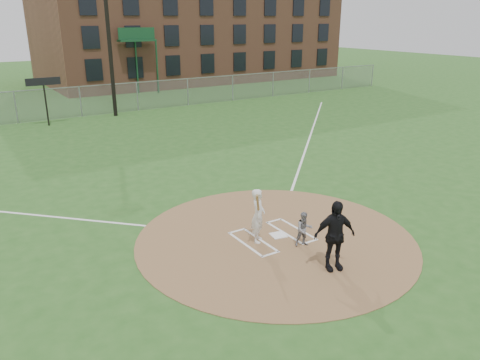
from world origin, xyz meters
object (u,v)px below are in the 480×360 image
home_plate (278,235)px  catcher (304,229)px  umpire (334,235)px  batter_at_plate (258,215)px

home_plate → catcher: 1.07m
catcher → umpire: 1.51m
catcher → batter_at_plate: (-0.96, 0.96, 0.31)m
home_plate → umpire: umpire is taller
batter_at_plate → home_plate: bearing=-3.6°
home_plate → umpire: 2.53m
home_plate → umpire: size_ratio=0.23×
catcher → batter_at_plate: 1.39m
home_plate → batter_at_plate: (-0.73, 0.05, 0.81)m
umpire → batter_at_plate: (-0.76, 2.39, -0.13)m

